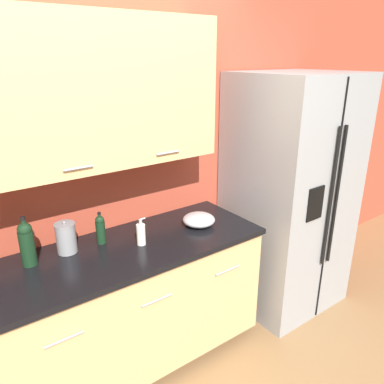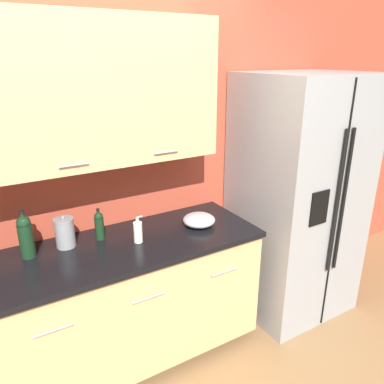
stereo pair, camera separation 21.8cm
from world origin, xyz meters
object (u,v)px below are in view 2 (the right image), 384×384
wine_bottle (26,236)px  soap_dispenser (138,232)px  refrigerator (296,198)px  mixing_bowl (199,220)px  oil_bottle (99,225)px  steel_canister (65,232)px

wine_bottle → soap_dispenser: (0.62, -0.16, -0.06)m
wine_bottle → soap_dispenser: size_ratio=1.67×
refrigerator → mixing_bowl: refrigerator is taller
soap_dispenser → oil_bottle: (-0.19, 0.17, 0.03)m
soap_dispenser → mixing_bowl: 0.46m
refrigerator → steel_canister: 1.74m
wine_bottle → refrigerator: bearing=-6.0°
oil_bottle → steel_canister: size_ratio=1.02×
wine_bottle → soap_dispenser: bearing=-14.4°
wine_bottle → steel_canister: size_ratio=1.44×
refrigerator → wine_bottle: refrigerator is taller
wine_bottle → steel_canister: 0.22m
refrigerator → steel_canister: (-1.73, 0.22, 0.04)m
soap_dispenser → mixing_bowl: size_ratio=0.78×
refrigerator → soap_dispenser: size_ratio=10.91×
steel_canister → mixing_bowl: bearing=-10.9°
oil_bottle → mixing_bowl: size_ratio=0.93×
wine_bottle → steel_canister: (0.22, 0.02, -0.04)m
refrigerator → mixing_bowl: bearing=176.4°
mixing_bowl → wine_bottle: bearing=172.1°
refrigerator → oil_bottle: bearing=172.0°
refrigerator → wine_bottle: 1.96m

